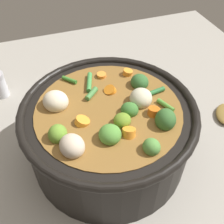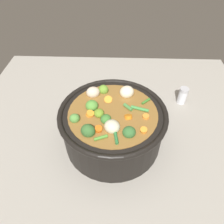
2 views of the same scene
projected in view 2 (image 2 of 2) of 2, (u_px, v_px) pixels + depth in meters
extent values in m
plane|color=#9E998E|center=(113.00, 140.00, 0.71)|extent=(1.10, 1.10, 0.00)
cylinder|color=black|center=(113.00, 127.00, 0.67)|extent=(0.31, 0.31, 0.13)
torus|color=black|center=(113.00, 113.00, 0.62)|extent=(0.33, 0.33, 0.02)
cylinder|color=olive|center=(113.00, 126.00, 0.66)|extent=(0.27, 0.27, 0.13)
ellipsoid|color=olive|center=(103.00, 90.00, 0.69)|extent=(0.04, 0.04, 0.03)
ellipsoid|color=#56973B|center=(92.00, 106.00, 0.63)|extent=(0.04, 0.04, 0.03)
ellipsoid|color=#356832|center=(129.00, 132.00, 0.56)|extent=(0.04, 0.04, 0.03)
ellipsoid|color=#3E7831|center=(106.00, 119.00, 0.59)|extent=(0.04, 0.04, 0.03)
ellipsoid|color=olive|center=(99.00, 113.00, 0.61)|extent=(0.03, 0.03, 0.02)
ellipsoid|color=#579341|center=(75.00, 118.00, 0.59)|extent=(0.03, 0.03, 0.03)
ellipsoid|color=#37662E|center=(88.00, 131.00, 0.56)|extent=(0.05, 0.05, 0.04)
cylinder|color=orange|center=(128.00, 117.00, 0.60)|extent=(0.03, 0.03, 0.02)
cylinder|color=orange|center=(144.00, 131.00, 0.56)|extent=(0.03, 0.02, 0.02)
cylinder|color=orange|center=(146.00, 117.00, 0.60)|extent=(0.03, 0.03, 0.01)
cylinder|color=orange|center=(98.00, 130.00, 0.57)|extent=(0.03, 0.03, 0.02)
cylinder|color=orange|center=(108.00, 100.00, 0.66)|extent=(0.03, 0.03, 0.02)
cylinder|color=orange|center=(90.00, 114.00, 0.61)|extent=(0.03, 0.03, 0.02)
ellipsoid|color=beige|center=(127.00, 92.00, 0.67)|extent=(0.07, 0.07, 0.04)
ellipsoid|color=beige|center=(111.00, 126.00, 0.57)|extent=(0.06, 0.06, 0.04)
ellipsoid|color=beige|center=(93.00, 92.00, 0.67)|extent=(0.05, 0.05, 0.04)
cylinder|color=#439345|center=(140.00, 109.00, 0.62)|extent=(0.03, 0.05, 0.01)
cylinder|color=#488642|center=(128.00, 107.00, 0.63)|extent=(0.03, 0.03, 0.01)
cylinder|color=#3B7E2B|center=(146.00, 101.00, 0.65)|extent=(0.03, 0.03, 0.01)
cylinder|color=#509233|center=(101.00, 138.00, 0.55)|extent=(0.02, 0.04, 0.01)
cylinder|color=#2F7439|center=(116.00, 138.00, 0.55)|extent=(0.04, 0.02, 0.01)
cylinder|color=silver|center=(182.00, 97.00, 0.83)|extent=(0.03, 0.03, 0.06)
cylinder|color=#B7B7BC|center=(184.00, 90.00, 0.81)|extent=(0.04, 0.04, 0.01)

